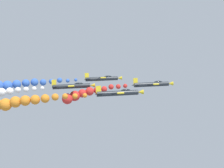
{
  "coord_description": "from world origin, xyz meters",
  "views": [
    {
      "loc": [
        76.16,
        -15.86,
        95.67
      ],
      "look_at": [
        0.0,
        0.0,
        79.04
      ],
      "focal_mm": 51.67,
      "sensor_mm": 36.0,
      "label": 1
    }
  ],
  "objects_px": {
    "airplane_left_inner": "(102,79)",
    "airplane_right_inner": "(118,93)",
    "airplane_lead": "(152,84)",
    "airplane_left_outer": "(72,86)"
  },
  "relations": [
    {
      "from": "airplane_lead",
      "to": "airplane_left_inner",
      "type": "bearing_deg",
      "value": -134.94
    },
    {
      "from": "airplane_lead",
      "to": "airplane_left_inner",
      "type": "relative_size",
      "value": 1.0
    },
    {
      "from": "airplane_left_inner",
      "to": "airplane_left_outer",
      "type": "xyz_separation_m",
      "value": [
        10.03,
        -9.17,
        0.46
      ]
    },
    {
      "from": "airplane_lead",
      "to": "airplane_left_outer",
      "type": "distance_m",
      "value": 20.0
    },
    {
      "from": "airplane_right_inner",
      "to": "airplane_left_outer",
      "type": "relative_size",
      "value": 1.0
    },
    {
      "from": "airplane_lead",
      "to": "airplane_left_outer",
      "type": "relative_size",
      "value": 1.0
    },
    {
      "from": "airplane_left_outer",
      "to": "airplane_right_inner",
      "type": "bearing_deg",
      "value": 39.48
    },
    {
      "from": "airplane_left_inner",
      "to": "airplane_right_inner",
      "type": "height_order",
      "value": "airplane_right_inner"
    },
    {
      "from": "airplane_lead",
      "to": "airplane_right_inner",
      "type": "height_order",
      "value": "airplane_right_inner"
    },
    {
      "from": "airplane_right_inner",
      "to": "airplane_lead",
      "type": "bearing_deg",
      "value": 132.59
    }
  ]
}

